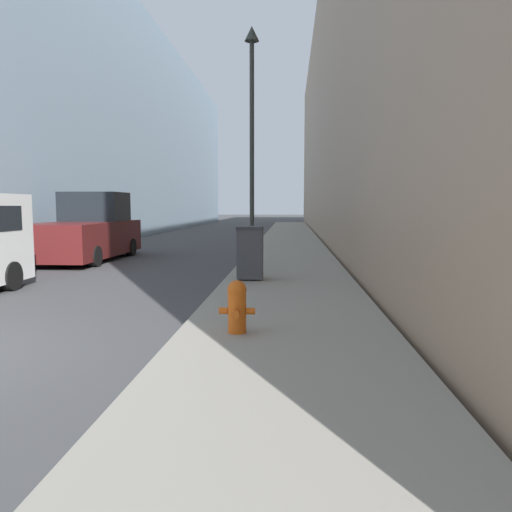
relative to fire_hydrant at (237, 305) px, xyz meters
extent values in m
cube|color=gray|center=(0.69, 16.61, -0.44)|extent=(3.04, 60.00, 0.14)
cube|color=#849EB2|center=(-14.17, 24.61, 6.40)|extent=(12.00, 60.00, 13.82)
cube|color=#9E7F66|center=(8.31, 24.61, 6.92)|extent=(12.00, 60.00, 14.85)
cylinder|color=#D15614|center=(0.00, 0.01, -0.11)|extent=(0.25, 0.25, 0.54)
sphere|color=#D15614|center=(0.00, 0.01, 0.21)|extent=(0.26, 0.26, 0.26)
cylinder|color=#D15614|center=(0.00, 0.01, 0.29)|extent=(0.07, 0.07, 0.06)
cylinder|color=#D15614|center=(0.00, -0.18, -0.08)|extent=(0.11, 0.12, 0.11)
cylinder|color=#D15614|center=(-0.18, 0.01, -0.08)|extent=(0.12, 0.09, 0.09)
cylinder|color=#D15614|center=(0.18, 0.01, -0.08)|extent=(0.12, 0.09, 0.09)
cube|color=#3D3D42|center=(-0.22, 4.92, 0.22)|extent=(0.58, 0.57, 1.13)
cube|color=#2D2D31|center=(-0.22, 4.92, 0.82)|extent=(0.60, 0.58, 0.08)
cylinder|color=black|center=(-0.47, 5.16, -0.30)|extent=(0.05, 0.16, 0.16)
cylinder|color=black|center=(0.03, 5.16, -0.30)|extent=(0.05, 0.16, 0.16)
cylinder|color=#2D332D|center=(-0.37, 7.45, -0.25)|extent=(0.24, 0.24, 0.25)
cylinder|color=#2D332D|center=(-0.37, 7.45, 2.71)|extent=(0.12, 0.12, 6.18)
cone|color=#2D332D|center=(-0.37, 7.45, 6.00)|extent=(0.40, 0.40, 0.40)
cylinder|color=black|center=(-5.39, 3.79, -0.19)|extent=(0.24, 0.64, 0.64)
cube|color=#561919|center=(-6.22, 9.79, 0.23)|extent=(2.19, 5.52, 1.13)
cube|color=black|center=(-6.22, 10.76, 1.30)|extent=(2.01, 1.77, 1.02)
cylinder|color=black|center=(-7.25, 11.50, -0.19)|extent=(0.24, 0.64, 0.64)
cylinder|color=black|center=(-5.20, 11.50, -0.19)|extent=(0.24, 0.64, 0.64)
cylinder|color=black|center=(-7.25, 8.08, -0.19)|extent=(0.24, 0.64, 0.64)
cylinder|color=black|center=(-5.20, 8.08, -0.19)|extent=(0.24, 0.64, 0.64)
camera|label=1|loc=(0.71, -6.58, 1.33)|focal=35.00mm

